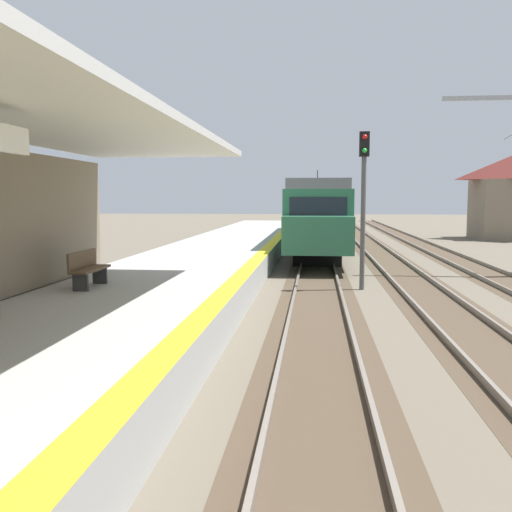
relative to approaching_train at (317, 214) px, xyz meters
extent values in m
cube|color=#A8A8A3|center=(-4.40, -17.51, -1.73)|extent=(5.00, 80.00, 0.90)
cube|color=yellow|center=(-2.15, -17.51, -1.27)|extent=(0.50, 80.00, 0.01)
cube|color=#4C3D2D|center=(0.00, -13.51, -2.17)|extent=(2.34, 120.00, 0.01)
cube|color=slate|center=(-0.72, -13.51, -2.09)|extent=(0.08, 120.00, 0.15)
cube|color=slate|center=(0.72, -13.51, -2.09)|extent=(0.08, 120.00, 0.15)
cube|color=#4C3D2D|center=(3.40, -13.51, -2.17)|extent=(2.34, 120.00, 0.01)
cube|color=slate|center=(2.68, -13.51, -2.09)|extent=(0.08, 120.00, 0.15)
cube|color=slate|center=(4.12, -13.51, -2.09)|extent=(0.08, 120.00, 0.15)
cube|color=#286647|center=(0.00, 0.38, -0.11)|extent=(2.90, 18.00, 2.70)
cube|color=slate|center=(0.00, 0.38, 1.46)|extent=(2.67, 18.00, 0.44)
cube|color=black|center=(0.00, -8.64, 0.30)|extent=(2.32, 0.06, 1.21)
cube|color=#286647|center=(0.00, -9.42, -0.58)|extent=(2.78, 1.60, 1.49)
cube|color=black|center=(1.46, 0.38, 0.30)|extent=(0.04, 15.84, 0.86)
cylinder|color=#333333|center=(0.00, 3.98, 2.13)|extent=(0.06, 0.06, 0.90)
cube|color=black|center=(0.00, -5.47, -1.82)|extent=(2.17, 2.20, 0.72)
cube|color=black|center=(0.00, 6.23, -1.82)|extent=(2.17, 2.20, 0.72)
cylinder|color=#4C4C4C|center=(1.46, -12.79, 0.02)|extent=(0.16, 0.16, 4.40)
cube|color=black|center=(1.46, -12.79, 2.62)|extent=(0.32, 0.24, 0.80)
sphere|color=red|center=(1.46, -12.93, 2.84)|extent=(0.16, 0.16, 0.16)
sphere|color=green|center=(1.46, -12.93, 2.40)|extent=(0.16, 0.16, 0.16)
cube|color=#9EA3A8|center=(7.16, -8.58, 4.72)|extent=(4.80, 0.16, 0.16)
cube|color=brown|center=(-5.50, -18.75, -0.84)|extent=(0.44, 1.60, 0.06)
cube|color=brown|center=(-5.70, -18.75, -0.60)|extent=(0.06, 1.60, 0.40)
cube|color=#333333|center=(-5.50, -19.35, -1.06)|extent=(0.36, 0.08, 0.44)
cube|color=#333333|center=(-5.50, -18.15, -1.06)|extent=(0.36, 0.08, 0.44)
camera|label=1|loc=(-0.11, -31.93, 0.88)|focal=40.10mm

